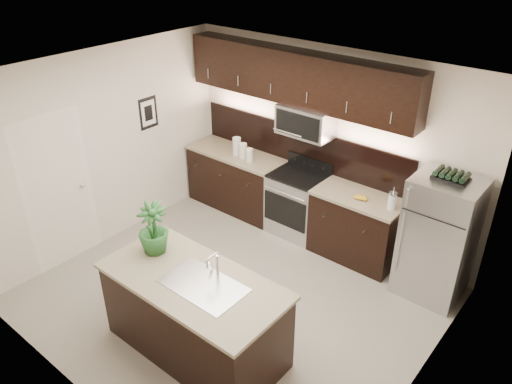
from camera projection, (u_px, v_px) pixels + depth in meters
ground at (234, 296)px, 6.14m from camera, size 4.50×4.50×0.00m
room_walls at (220, 172)px, 5.36m from camera, size 4.52×4.02×2.71m
counter_run at (286, 199)px, 7.31m from camera, size 3.51×0.65×0.94m
upper_fixtures at (298, 86)px, 6.59m from camera, size 3.49×0.40×1.66m
island at (195, 315)px, 5.18m from camera, size 1.96×0.96×0.94m
sink_faucet at (204, 284)px, 4.87m from camera, size 0.84×0.50×0.28m
refrigerator at (438, 238)px, 5.87m from camera, size 0.75×0.68×1.56m
wine_rack at (451, 176)px, 5.47m from camera, size 0.39×0.24×0.09m
plant at (153, 228)px, 5.24m from camera, size 0.43×0.43×0.58m
canisters at (242, 150)px, 7.42m from camera, size 0.41×0.17×0.28m
french_press at (392, 201)px, 6.10m from camera, size 0.10×0.10×0.30m
bananas at (357, 196)px, 6.37m from camera, size 0.20×0.17×0.06m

